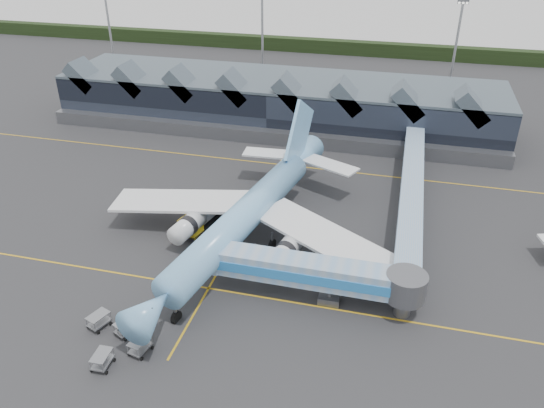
# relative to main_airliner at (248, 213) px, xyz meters

# --- Properties ---
(ground) EXTENTS (260.00, 260.00, 0.00)m
(ground) POSITION_rel_main_airliner_xyz_m (-1.80, -3.12, -4.53)
(ground) COLOR #262628
(ground) RESTS_ON ground
(taxi_stripes) EXTENTS (120.00, 60.00, 0.01)m
(taxi_stripes) POSITION_rel_main_airliner_xyz_m (-1.80, 6.88, -4.52)
(taxi_stripes) COLOR gold
(taxi_stripes) RESTS_ON ground
(tree_line_far) EXTENTS (260.00, 4.00, 4.00)m
(tree_line_far) POSITION_rel_main_airliner_xyz_m (-1.80, 106.88, -2.53)
(tree_line_far) COLOR black
(tree_line_far) RESTS_ON ground
(terminal) EXTENTS (90.00, 22.25, 12.52)m
(terminal) POSITION_rel_main_airliner_xyz_m (-6.87, 44.23, 0.35)
(terminal) COLOR black
(terminal) RESTS_ON ground
(light_masts) EXTENTS (132.40, 42.56, 22.45)m
(light_masts) POSITION_rel_main_airliner_xyz_m (19.20, 59.68, 7.96)
(light_masts) COLOR gray
(light_masts) RESTS_ON ground
(main_airliner) EXTENTS (41.00, 47.76, 15.40)m
(main_airliner) POSITION_rel_main_airliner_xyz_m (0.00, 0.00, 0.00)
(main_airliner) COLOR #76BDF0
(main_airliner) RESTS_ON ground
(jet_bridge) EXTENTS (26.47, 4.57, 5.58)m
(jet_bridge) POSITION_rel_main_airliner_xyz_m (11.55, -9.91, -0.77)
(jet_bridge) COLOR #79A1CB
(jet_bridge) RESTS_ON ground
(fuel_truck) EXTENTS (4.72, 10.63, 3.54)m
(fuel_truck) POSITION_rel_main_airliner_xyz_m (-7.00, 2.55, -2.54)
(fuel_truck) COLOR black
(fuel_truck) RESTS_ON ground
(baggage_carts) EXTENTS (8.29, 7.96, 1.66)m
(baggage_carts) POSITION_rel_main_airliner_xyz_m (-7.79, -21.81, -3.60)
(baggage_carts) COLOR gray
(baggage_carts) RESTS_ON ground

